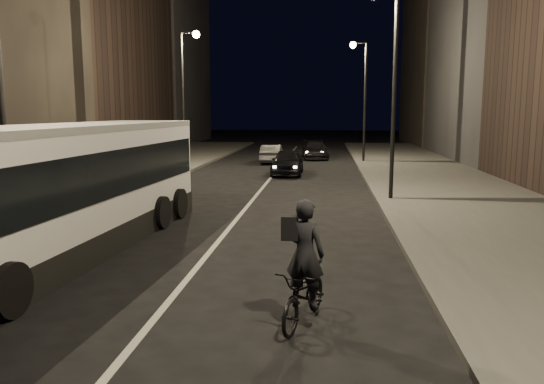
% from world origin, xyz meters
% --- Properties ---
extents(ground, '(180.00, 180.00, 0.00)m').
position_xyz_m(ground, '(0.00, 0.00, 0.00)').
color(ground, black).
rests_on(ground, ground).
extents(sidewalk_right, '(7.00, 70.00, 0.16)m').
position_xyz_m(sidewalk_right, '(8.50, 14.00, 0.08)').
color(sidewalk_right, '#3C3C39').
rests_on(sidewalk_right, ground).
extents(sidewalk_left, '(7.00, 70.00, 0.16)m').
position_xyz_m(sidewalk_left, '(-8.50, 14.00, 0.08)').
color(sidewalk_left, '#3C3C39').
rests_on(sidewalk_left, ground).
extents(building_row_right, '(8.00, 61.00, 21.00)m').
position_xyz_m(building_row_right, '(16.00, 27.50, 10.50)').
color(building_row_right, black).
rests_on(building_row_right, ground).
extents(building_row_left, '(8.00, 61.00, 22.00)m').
position_xyz_m(building_row_left, '(-16.00, 28.50, 11.00)').
color(building_row_left, black).
rests_on(building_row_left, ground).
extents(streetlight_right_mid, '(1.20, 0.44, 8.12)m').
position_xyz_m(streetlight_right_mid, '(5.33, 12.00, 5.36)').
color(streetlight_right_mid, black).
rests_on(streetlight_right_mid, sidewalk_right).
extents(streetlight_right_far, '(1.20, 0.44, 8.12)m').
position_xyz_m(streetlight_right_far, '(5.33, 28.00, 5.36)').
color(streetlight_right_far, black).
rests_on(streetlight_right_far, sidewalk_right).
extents(streetlight_left_near, '(1.20, 0.44, 8.12)m').
position_xyz_m(streetlight_left_near, '(-5.33, 4.00, 5.36)').
color(streetlight_left_near, black).
rests_on(streetlight_left_near, sidewalk_left).
extents(streetlight_left_far, '(1.20, 0.44, 8.12)m').
position_xyz_m(streetlight_left_far, '(-5.33, 22.00, 5.36)').
color(streetlight_left_far, black).
rests_on(streetlight_left_far, sidewalk_left).
extents(city_bus, '(3.47, 12.36, 3.29)m').
position_xyz_m(city_bus, '(-3.59, 3.37, 1.79)').
color(city_bus, silver).
rests_on(city_bus, ground).
extents(cyclist_on_bicycle, '(1.21, 2.04, 2.22)m').
position_xyz_m(cyclist_on_bicycle, '(2.65, -0.75, 0.74)').
color(cyclist_on_bicycle, black).
rests_on(cyclist_on_bicycle, ground).
extents(car_near, '(1.72, 4.26, 1.45)m').
position_xyz_m(car_near, '(0.80, 20.70, 0.73)').
color(car_near, black).
rests_on(car_near, ground).
extents(car_mid, '(1.40, 3.90, 1.28)m').
position_xyz_m(car_mid, '(-0.80, 27.43, 0.64)').
color(car_mid, '#313234').
rests_on(car_mid, ground).
extents(car_far, '(2.27, 4.78, 1.35)m').
position_xyz_m(car_far, '(2.15, 31.08, 0.67)').
color(car_far, black).
rests_on(car_far, ground).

